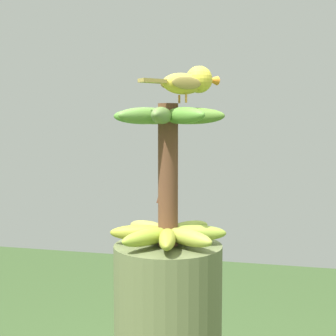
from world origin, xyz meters
The scene contains 2 objects.
banana_bunch centered at (0.00, 0.00, 1.33)m, with size 0.27×0.27×0.33m.
perched_bird centered at (-0.05, 0.00, 1.54)m, with size 0.16×0.17×0.09m.
Camera 1 is at (-0.27, 1.09, 1.44)m, focal length 51.92 mm.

